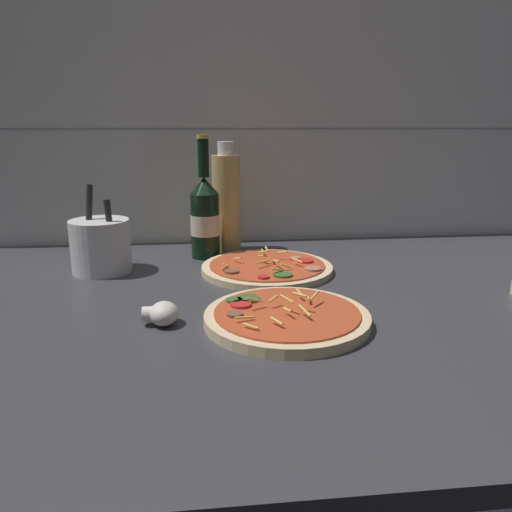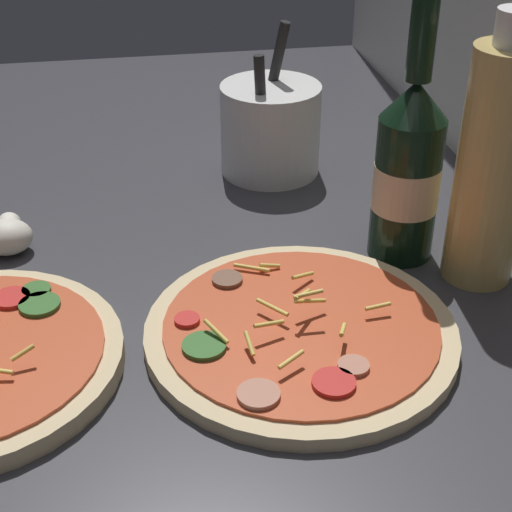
% 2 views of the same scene
% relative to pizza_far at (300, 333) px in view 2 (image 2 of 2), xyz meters
% --- Properties ---
extents(counter_slab, '(1.60, 0.90, 0.03)m').
position_rel_pizza_far_xyz_m(counter_slab, '(-0.00, -0.18, -0.02)').
color(counter_slab, '#38383D').
rests_on(counter_slab, ground).
extents(pizza_far, '(0.26, 0.26, 0.05)m').
position_rel_pizza_far_xyz_m(pizza_far, '(0.00, 0.00, 0.00)').
color(pizza_far, beige).
rests_on(pizza_far, counter_slab).
extents(beer_bottle, '(0.06, 0.06, 0.26)m').
position_rel_pizza_far_xyz_m(beer_bottle, '(-0.12, 0.13, 0.08)').
color(beer_bottle, black).
rests_on(beer_bottle, counter_slab).
extents(oil_bottle, '(0.06, 0.06, 0.25)m').
position_rel_pizza_far_xyz_m(oil_bottle, '(-0.07, 0.19, 0.11)').
color(oil_bottle, '#D6B766').
rests_on(oil_bottle, counter_slab).
extents(mushroom_left, '(0.05, 0.05, 0.03)m').
position_rel_pizza_far_xyz_m(mushroom_left, '(-0.19, -0.25, 0.01)').
color(mushroom_left, white).
rests_on(mushroom_left, counter_slab).
extents(utensil_crock, '(0.12, 0.12, 0.17)m').
position_rel_pizza_far_xyz_m(utensil_crock, '(-0.33, 0.04, 0.05)').
color(utensil_crock, silver).
rests_on(utensil_crock, counter_slab).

